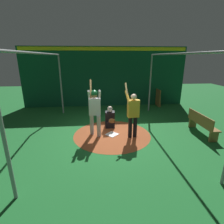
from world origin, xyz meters
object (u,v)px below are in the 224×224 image
bench (202,123)px  catcher (110,119)px  home_plate (112,134)px  bat_rack (157,98)px  batter (95,108)px  visitor (133,113)px

bench → catcher: bearing=-105.9°
home_plate → bat_rack: 5.41m
batter → visitor: size_ratio=1.04×
catcher → bat_rack: bat_rack is taller
batter → catcher: (-0.76, 0.65, -0.73)m
bench → batter: bearing=-93.5°
bat_rack → batter: bearing=-43.2°
visitor → home_plate: bearing=-117.6°
batter → bat_rack: batter is taller
visitor → bat_rack: (-4.52, 2.55, -0.50)m
batter → bench: size_ratio=1.29×
home_plate → batter: bearing=-90.8°
batter → bat_rack: size_ratio=1.82×
home_plate → catcher: (-0.77, -0.02, 0.37)m
home_plate → batter: batter is taller
home_plate → bench: 3.61m
home_plate → visitor: visitor is taller
batter → visitor: bearing=78.7°
catcher → visitor: size_ratio=0.47×
bat_rack → bench: (4.50, 0.26, -0.05)m
home_plate → bench: bearing=86.0°
home_plate → catcher: 0.86m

